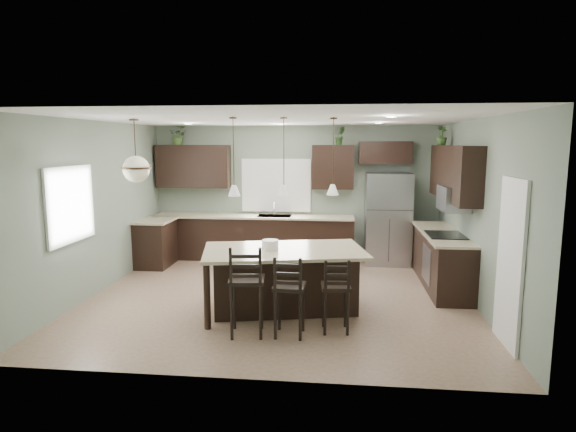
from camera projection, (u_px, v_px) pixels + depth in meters
The scene contains 33 objects.
ground at pixel (279, 296), 7.72m from camera, with size 6.00×6.00×0.00m, color #9E8466.
pantry_door at pixel (510, 263), 5.74m from camera, with size 0.04×0.82×2.04m, color white.
window_back at pixel (276, 185), 10.22m from camera, with size 1.35×0.02×1.00m, color white.
window_left at pixel (69, 205), 7.01m from camera, with size 0.02×1.10×1.00m, color white.
left_return_cabs at pixel (156, 244), 9.61m from camera, with size 0.60×0.90×0.90m, color black.
left_return_countertop at pixel (156, 220), 9.54m from camera, with size 0.66×0.96×0.04m, color #BAB28D.
back_lower_cabs at pixel (254, 238), 10.15m from camera, with size 4.20×0.60×0.90m, color black.
back_countertop at pixel (253, 216), 10.06m from camera, with size 4.20×0.66×0.04m, color #BAB28D.
sink_inset at pixel (274, 216), 10.01m from camera, with size 0.70×0.45×0.01m, color gray.
faucet at pixel (274, 209), 9.96m from camera, with size 0.02×0.02×0.28m, color silver.
back_upper_left at pixel (193, 166), 10.19m from camera, with size 1.55×0.34×0.90m, color black.
back_upper_right at pixel (333, 167), 9.88m from camera, with size 0.85×0.34×0.90m, color black.
fridge_header at pixel (385, 152), 9.73m from camera, with size 1.05×0.34×0.45m, color black.
right_lower_cabs at pixel (442, 260), 8.23m from camera, with size 0.60×2.35×0.90m, color black.
right_countertop at pixel (442, 233), 8.17m from camera, with size 0.66×2.35×0.04m, color #BAB28D.
cooktop at pixel (445, 235), 7.89m from camera, with size 0.58×0.75×0.02m, color black.
wall_oven_front at pixel (426, 264), 8.00m from camera, with size 0.01×0.72×0.60m, color gray.
right_upper_cabs at pixel (454, 173), 7.99m from camera, with size 0.34×2.35×0.90m, color black.
microwave at pixel (454, 199), 7.79m from camera, with size 0.40×0.75×0.40m, color gray.
refrigerator at pixel (388, 219), 9.72m from camera, with size 0.90×0.74×1.85m, color #9C9BA4.
kitchen_island at pixel (284, 280), 6.99m from camera, with size 2.29×1.30×0.92m, color black.
serving_dish at pixel (270, 245), 6.89m from camera, with size 0.24×0.24×0.14m, color white.
bar_stool_left at pixel (247, 290), 6.10m from camera, with size 0.44×0.44×1.19m, color black.
bar_stool_center at pixel (289, 295), 6.08m from camera, with size 0.39×0.39×1.06m, color black.
bar_stool_right at pixel (336, 295), 6.22m from camera, with size 0.37×0.37×0.99m, color black.
pendant_left at pixel (234, 157), 6.65m from camera, with size 0.17×0.17×1.10m, color silver, non-canonical shape.
pendant_center at pixel (284, 157), 6.72m from camera, with size 0.17×0.17×1.10m, color silver, non-canonical shape.
pendant_right at pixel (333, 157), 6.80m from camera, with size 0.17×0.17×1.10m, color white, non-canonical shape.
chandelier at pixel (135, 151), 7.19m from camera, with size 0.44×0.44×0.95m, color beige, non-canonical shape.
plant_back_left at pixel (179, 135), 10.09m from camera, with size 0.35×0.31×0.39m, color #3A5927.
plant_back_right at pixel (340, 136), 9.74m from camera, with size 0.21×0.17×0.37m, color #2E5023.
plant_right_wall at pixel (442, 136), 8.85m from camera, with size 0.20×0.20×0.35m, color #375927.
room_shell at pixel (279, 191), 7.47m from camera, with size 6.00×6.00×6.00m.
Camera 1 is at (0.93, -7.38, 2.44)m, focal length 30.00 mm.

